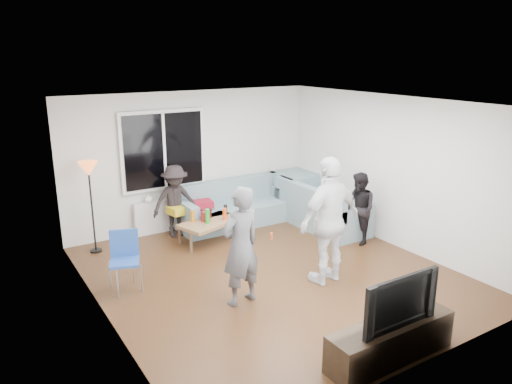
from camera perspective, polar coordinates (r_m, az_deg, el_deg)
floor at (r=7.68m, az=1.77°, el=-9.59°), size 5.00×5.50×0.04m
ceiling at (r=6.96m, az=1.95°, el=10.42°), size 5.00×5.50×0.04m
wall_back at (r=9.57m, az=-7.43°, el=3.81°), size 5.00×0.04×2.60m
wall_front at (r=5.27m, az=18.98°, el=-7.14°), size 5.00×0.04×2.60m
wall_left at (r=6.23m, az=-17.82°, el=-3.47°), size 0.04×5.50×2.60m
wall_right at (r=8.82m, az=15.60°, el=2.32°), size 0.04×5.50×2.60m
window_frame at (r=9.22m, az=-10.68°, el=4.79°), size 1.62×0.06×1.47m
window_glass at (r=9.18m, az=-10.58°, el=4.75°), size 1.50×0.02×1.35m
window_mullion at (r=9.17m, az=-10.56°, el=4.74°), size 0.05×0.03×1.35m
radiator at (r=9.49m, az=-10.21°, el=-2.61°), size 1.30×0.12×0.62m
potted_plant at (r=9.38m, az=-9.26°, el=0.43°), size 0.25×0.22×0.39m
vase at (r=9.23m, az=-12.36°, el=-0.74°), size 0.16×0.16×0.16m
sofa_back_section at (r=9.65m, az=-2.37°, el=-1.34°), size 2.30×0.85×0.85m
sofa_right_section at (r=9.60m, az=7.60°, el=-1.55°), size 2.00×0.85×0.85m
sofa_corner at (r=10.41m, az=4.57°, el=-0.08°), size 0.85×0.85×0.85m
cushion_yellow at (r=9.10m, az=-8.91°, el=-2.03°), size 0.44×0.39×0.14m
cushion_red at (r=9.37m, az=-6.21°, el=-1.40°), size 0.40×0.34×0.13m
coffee_table at (r=8.85m, az=-5.27°, el=-4.56°), size 1.23×0.90×0.40m
pitcher at (r=8.76m, az=-5.88°, el=-2.81°), size 0.17×0.17×0.17m
side_chair at (r=7.24m, az=-14.95°, el=-7.88°), size 0.51×0.51×0.86m
floor_lamp at (r=8.65m, az=-18.47°, el=-1.77°), size 0.32×0.32×1.56m
player_left at (r=6.53m, az=-1.79°, el=-6.29°), size 0.65×0.48×1.64m
player_right at (r=7.18m, az=8.53°, el=-3.31°), size 1.15×0.57×1.89m
spectator_right at (r=8.82m, az=11.86°, el=-1.91°), size 0.62×0.72×1.28m
spectator_back at (r=9.08m, az=-9.32°, el=-1.04°), size 0.89×0.55×1.34m
tv_console at (r=5.85m, az=15.32°, el=-16.30°), size 1.60×0.40×0.44m
television at (r=5.60m, az=15.71°, el=-11.79°), size 1.04×0.14×0.60m
bottle_b at (r=8.62m, az=-5.65°, el=-2.81°), size 0.08×0.08×0.26m
bottle_a at (r=8.72m, az=-7.35°, el=-2.81°), size 0.07×0.07×0.21m
bottle_e at (r=9.03m, az=-3.56°, el=-2.10°), size 0.07×0.07×0.20m
bottle_c at (r=8.93m, az=-5.38°, el=-2.43°), size 0.07×0.07×0.17m
bottle_d at (r=8.78m, az=-3.65°, el=-2.56°), size 0.07×0.07×0.21m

